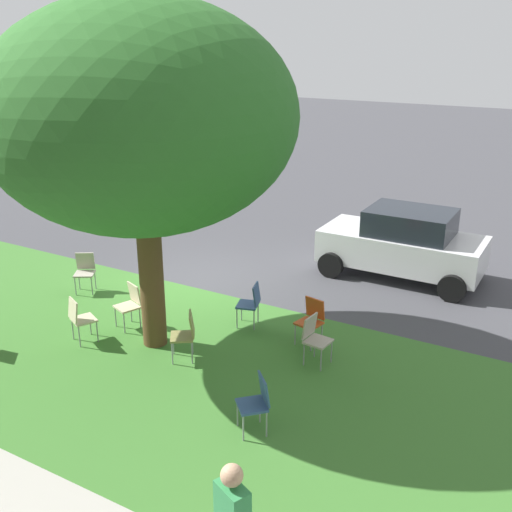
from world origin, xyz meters
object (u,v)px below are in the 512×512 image
street_tree (141,117)px  chair_6 (257,400)px  chair_3 (80,317)px  chair_7 (85,269)px  chair_5 (311,318)px  parked_car (404,243)px  chair_1 (186,332)px  chair_8 (251,301)px  chair_2 (315,336)px  chair_4 (130,302)px

street_tree → chair_6: 4.87m
chair_3 → chair_7: size_ratio=1.00×
chair_5 → parked_car: size_ratio=0.24×
chair_7 → chair_3: bearing=132.3°
chair_1 → chair_7: bearing=-19.9°
chair_8 → chair_2: bearing=157.3°
street_tree → chair_1: (-0.86, 0.19, -3.62)m
chair_1 → chair_8: same height
chair_1 → chair_6: same height
chair_2 → chair_5: bearing=-60.5°
chair_1 → chair_3: (2.07, 0.46, 0.00)m
chair_3 → chair_6: size_ratio=1.00×
chair_2 → chair_4: 3.73m
street_tree → chair_6: size_ratio=6.89×
chair_5 → chair_7: 5.39m
chair_2 → chair_6: same height
street_tree → chair_2: bearing=-164.4°
chair_6 → street_tree: bearing=-25.0°
street_tree → chair_8: bearing=-128.5°
chair_2 → chair_7: bearing=-3.5°
chair_3 → parked_car: bearing=-124.4°
chair_1 → parked_car: (-2.13, -5.68, 0.32)m
chair_3 → chair_6: bearing=170.1°
chair_1 → chair_4: bearing=-16.2°
street_tree → chair_3: size_ratio=6.89×
chair_6 → chair_3: bearing=-9.9°
chair_4 → chair_5: (-3.35, -1.12, 0.00)m
chair_5 → chair_8: (1.32, -0.08, 0.00)m
chair_3 → chair_8: (-2.41, -2.15, 0.00)m
chair_2 → chair_8: same height
chair_8 → chair_1: bearing=78.7°
chair_5 → parked_car: parked_car is taller
chair_1 → parked_car: 6.07m
chair_1 → chair_3: same height
chair_7 → street_tree: bearing=158.0°
chair_7 → chair_8: 4.07m
chair_5 → chair_3: bearing=29.0°
chair_1 → chair_2: size_ratio=1.00×
chair_2 → parked_car: size_ratio=0.24×
street_tree → chair_4: 3.72m
chair_2 → chair_8: 1.81m
chair_5 → chair_6: size_ratio=1.00×
street_tree → chair_8: (-1.19, -1.50, -3.62)m
street_tree → parked_car: (-2.98, -5.49, -3.30)m
chair_1 → chair_7: size_ratio=1.00×
chair_4 → chair_7: (2.03, -0.85, 0.00)m
chair_2 → parked_car: (-0.12, -4.69, 0.32)m
chair_4 → parked_car: bearing=-126.3°
street_tree → chair_1: street_tree is taller
chair_5 → chair_7: bearing=2.8°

